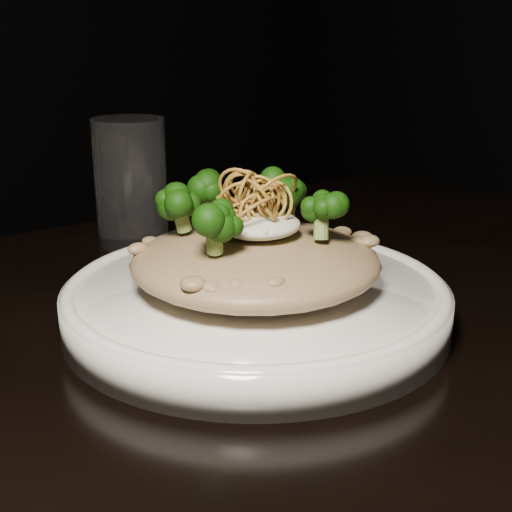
% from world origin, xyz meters
% --- Properties ---
extents(table, '(1.10, 0.80, 0.75)m').
position_xyz_m(table, '(0.00, 0.00, 0.67)').
color(table, black).
rests_on(table, ground).
extents(plate, '(0.30, 0.30, 0.03)m').
position_xyz_m(plate, '(0.04, 0.05, 0.77)').
color(plate, white).
rests_on(plate, table).
extents(risotto, '(0.19, 0.19, 0.04)m').
position_xyz_m(risotto, '(0.03, 0.05, 0.80)').
color(risotto, brown).
rests_on(risotto, plate).
extents(broccoli, '(0.14, 0.14, 0.05)m').
position_xyz_m(broccoli, '(0.03, 0.05, 0.85)').
color(broccoli, black).
rests_on(broccoli, risotto).
extents(cheese, '(0.06, 0.06, 0.02)m').
position_xyz_m(cheese, '(0.03, 0.04, 0.83)').
color(cheese, silver).
rests_on(cheese, risotto).
extents(shallots, '(0.05, 0.05, 0.03)m').
position_xyz_m(shallots, '(0.03, 0.04, 0.86)').
color(shallots, brown).
rests_on(shallots, cheese).
extents(drinking_glass, '(0.08, 0.08, 0.13)m').
position_xyz_m(drinking_glass, '(0.06, 0.29, 0.82)').
color(drinking_glass, silver).
rests_on(drinking_glass, table).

